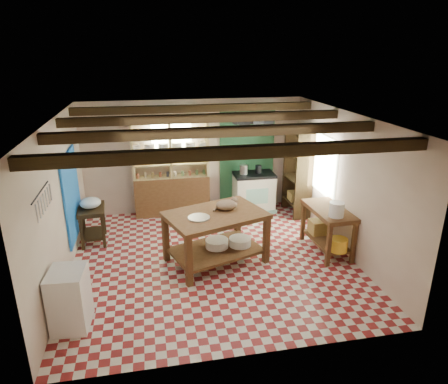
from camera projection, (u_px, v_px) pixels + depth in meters
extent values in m
cube|color=maroon|center=(213.00, 259.00, 7.34)|extent=(5.00, 5.00, 0.02)
cube|color=#424347|center=(211.00, 117.00, 6.46)|extent=(5.00, 5.00, 0.02)
cube|color=beige|center=(194.00, 156.00, 9.20)|extent=(5.00, 0.04, 2.60)
cube|color=beige|center=(247.00, 265.00, 4.59)|extent=(5.00, 0.04, 2.60)
cube|color=beige|center=(59.00, 203.00, 6.44)|extent=(0.04, 5.00, 2.60)
cube|color=beige|center=(345.00, 184.00, 7.35)|extent=(0.04, 5.00, 2.60)
cube|color=#342412|center=(211.00, 124.00, 6.50)|extent=(5.00, 3.80, 0.15)
cube|color=blue|center=(72.00, 195.00, 7.35)|extent=(0.04, 1.40, 1.60)
cube|color=#1F4E2D|center=(247.00, 156.00, 9.42)|extent=(1.30, 0.04, 2.30)
cube|color=white|center=(172.00, 140.00, 8.96)|extent=(0.90, 0.02, 0.80)
cube|color=white|center=(322.00, 164.00, 8.23)|extent=(0.02, 1.30, 1.20)
cube|color=black|center=(42.00, 201.00, 5.18)|extent=(0.06, 0.90, 0.28)
cube|color=black|center=(252.00, 120.00, 8.72)|extent=(0.86, 0.12, 0.36)
cube|color=tan|center=(171.00, 168.00, 9.00)|extent=(1.70, 0.34, 2.20)
cube|color=#342412|center=(298.00, 172.00, 9.07)|extent=(0.40, 0.86, 2.00)
cube|color=brown|center=(216.00, 238.00, 7.11)|extent=(1.93, 1.59, 0.94)
cube|color=white|center=(254.00, 192.00, 9.41)|extent=(0.94, 0.64, 0.92)
cube|color=#342412|center=(93.00, 225.00, 7.88)|extent=(0.55, 0.76, 0.73)
cube|color=white|center=(70.00, 299.00, 5.44)|extent=(0.52, 0.60, 0.86)
cube|color=brown|center=(327.00, 230.00, 7.51)|extent=(0.64, 1.22, 0.86)
ellipsoid|color=#937456|center=(226.00, 205.00, 7.08)|extent=(0.48, 0.45, 0.18)
cylinder|color=#B7B6BF|center=(199.00, 218.00, 6.74)|extent=(0.48, 0.48, 0.02)
cylinder|color=white|center=(217.00, 243.00, 7.22)|extent=(0.53, 0.53, 0.15)
cylinder|color=white|center=(240.00, 242.00, 7.29)|extent=(0.51, 0.51, 0.14)
cylinder|color=#B7B6BF|center=(244.00, 169.00, 9.17)|extent=(0.19, 0.19, 0.22)
cylinder|color=black|center=(258.00, 169.00, 9.24)|extent=(0.15, 0.15, 0.19)
ellipsoid|color=white|center=(90.00, 203.00, 7.72)|extent=(0.43, 0.43, 0.20)
cylinder|color=white|center=(337.00, 209.00, 6.99)|extent=(0.27, 0.27, 0.26)
cube|color=#A58542|center=(320.00, 227.00, 7.81)|extent=(0.39, 0.32, 0.27)
cylinder|color=yellow|center=(338.00, 245.00, 7.12)|extent=(0.33, 0.33, 0.23)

